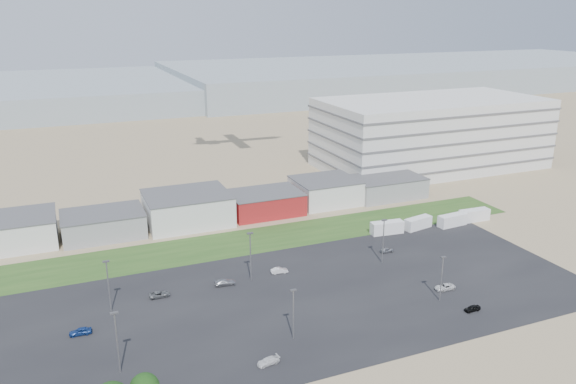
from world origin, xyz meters
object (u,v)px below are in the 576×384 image
box_trailer_a (387,228)px  parked_car_0 (445,287)px  parked_car_6 (225,282)px  parked_car_3 (268,361)px  parked_car_8 (387,250)px  parked_car_11 (279,270)px  parked_car_2 (472,308)px  parked_car_5 (80,331)px  parked_car_9 (160,294)px

box_trailer_a → parked_car_0: size_ratio=1.99×
parked_car_6 → parked_car_3: bearing=-176.4°
parked_car_3 → parked_car_8: (41.88, 30.95, 0.03)m
parked_car_11 → box_trailer_a: bearing=-66.0°
parked_car_2 → parked_car_8: 29.97m
parked_car_0 → parked_car_6: size_ratio=0.97×
parked_car_0 → parked_car_5: size_ratio=1.11×
parked_car_11 → parked_car_3: bearing=161.6°
parked_car_0 → parked_car_8: (-0.79, 20.84, -0.02)m
parked_car_5 → parked_car_8: bearing=101.4°
parked_car_0 → parked_car_9: bearing=-107.6°
parked_car_5 → parked_car_9: bearing=122.2°
parked_car_3 → parked_car_11: parked_car_11 is taller
box_trailer_a → parked_car_11: (-34.24, -10.89, -0.99)m
parked_car_2 → parked_car_9: parked_car_9 is taller
parked_car_2 → parked_car_6: bearing=-126.2°
parked_car_0 → parked_car_9: parked_car_0 is taller
parked_car_9 → parked_car_6: bearing=-89.6°
parked_car_8 → parked_car_5: bearing=97.8°
parked_car_0 → parked_car_3: (-42.67, -10.11, -0.05)m
parked_car_8 → parked_car_11: bearing=90.8°
parked_car_0 → parked_car_5: 71.20m
parked_car_3 → parked_car_6: parked_car_6 is taller
box_trailer_a → parked_car_6: (-46.88, -11.86, -0.96)m
box_trailer_a → parked_car_2: 40.82m
parked_car_6 → parked_car_11: bearing=-79.3°
parked_car_2 → parked_car_11: 40.67m
parked_car_5 → parked_car_9: (15.47, 8.55, -0.08)m
parked_car_3 → parked_car_11: size_ratio=1.02×
parked_car_8 → parked_car_11: size_ratio=0.91×
parked_car_5 → parked_car_6: bearing=109.5°
box_trailer_a → parked_car_2: (-6.18, -40.34, -1.04)m
parked_car_8 → parked_car_11: (-27.83, -0.52, 0.03)m
box_trailer_a → parked_car_2: bearing=-93.1°
parked_car_0 → parked_car_11: size_ratio=1.15×
parked_car_0 → parked_car_5: parked_car_5 is taller
parked_car_0 → parked_car_8: 20.86m
box_trailer_a → parked_car_8: bearing=-116.1°
box_trailer_a → parked_car_9: 61.66m
parked_car_6 → parked_car_11: size_ratio=1.19×
parked_car_0 → parked_car_11: 35.10m
parked_car_9 → parked_car_2: bearing=-117.0°
parked_car_11 → parked_car_8: bearing=-82.6°
parked_car_3 → parked_car_8: 52.08m
parked_car_2 → parked_car_11: parked_car_11 is taller
parked_car_8 → parked_car_9: (-54.11, -1.41, 0.00)m
parked_car_2 → parked_car_6: 49.67m
parked_car_2 → parked_car_9: bearing=-118.9°
parked_car_3 → parked_car_5: (-27.69, 20.99, 0.11)m
parked_car_0 → parked_car_2: size_ratio=1.31×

